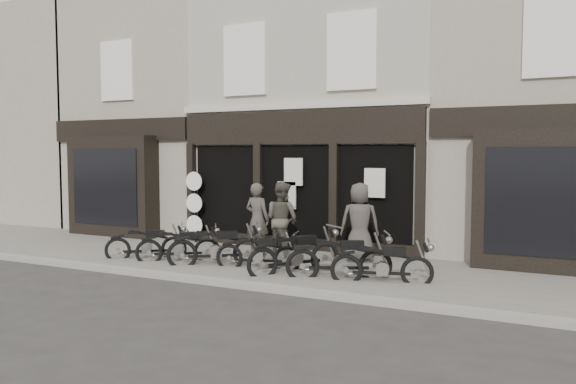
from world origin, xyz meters
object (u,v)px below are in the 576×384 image
at_px(motorcycle_1, 179,249).
at_px(advert_sign_post, 195,209).
at_px(motorcycle_3, 259,256).
at_px(man_left, 257,219).
at_px(motorcycle_4, 296,257).
at_px(motorcycle_2, 217,251).
at_px(man_centre, 282,219).
at_px(motorcycle_5, 340,262).
at_px(man_right, 360,222).
at_px(motorcycle_0, 147,247).
at_px(motorcycle_6, 383,268).

xyz_separation_m(motorcycle_1, advert_sign_post, (-1.31, 2.50, 0.71)).
distance_m(motorcycle_3, man_left, 1.68).
bearing_deg(motorcycle_4, advert_sign_post, 98.03).
relative_size(motorcycle_2, advert_sign_post, 0.88).
xyz_separation_m(motorcycle_4, man_centre, (-1.10, 1.51, 0.64)).
bearing_deg(man_centre, motorcycle_3, 111.42).
distance_m(motorcycle_5, advert_sign_post, 6.13).
distance_m(motorcycle_1, man_centre, 2.66).
relative_size(man_centre, man_right, 0.99).
height_order(motorcycle_4, man_right, man_right).
height_order(motorcycle_0, motorcycle_1, motorcycle_1).
bearing_deg(man_right, motorcycle_2, 10.40).
distance_m(motorcycle_1, motorcycle_2, 1.09).
xyz_separation_m(motorcycle_4, motorcycle_5, (1.09, -0.08, -0.00)).
distance_m(motorcycle_4, advert_sign_post, 5.12).
height_order(motorcycle_4, man_left, man_left).
xyz_separation_m(motorcycle_0, motorcycle_5, (5.21, 0.02, 0.05)).
height_order(motorcycle_0, motorcycle_4, motorcycle_4).
bearing_deg(advert_sign_post, man_centre, -16.75).
bearing_deg(man_right, man_left, -12.82).
relative_size(motorcycle_3, man_right, 1.03).
bearing_deg(motorcycle_4, motorcycle_5, -57.52).
distance_m(motorcycle_3, advert_sign_post, 4.30).
bearing_deg(man_right, motorcycle_0, -0.49).
bearing_deg(motorcycle_3, motorcycle_5, -17.97).
distance_m(motorcycle_1, man_right, 4.48).
distance_m(motorcycle_1, motorcycle_4, 3.15).
xyz_separation_m(motorcycle_3, motorcycle_6, (2.98, -0.14, 0.02)).
relative_size(motorcycle_0, motorcycle_1, 0.97).
bearing_deg(man_right, motorcycle_4, 41.86).
distance_m(motorcycle_2, advert_sign_post, 3.52).
xyz_separation_m(motorcycle_2, man_centre, (0.96, 1.56, 0.64)).
relative_size(motorcycle_1, man_centre, 0.96).
xyz_separation_m(man_left, advert_sign_post, (-2.71, 1.07, 0.05)).
height_order(man_left, man_right, man_right).
height_order(motorcycle_2, motorcycle_5, motorcycle_2).
relative_size(motorcycle_2, motorcycle_6, 0.97).
bearing_deg(advert_sign_post, man_right, -8.78).
distance_m(motorcycle_2, motorcycle_3, 1.11).
relative_size(motorcycle_4, man_right, 1.03).
xyz_separation_m(motorcycle_3, motorcycle_5, (2.05, -0.12, 0.05)).
distance_m(motorcycle_2, motorcycle_6, 4.09).
bearing_deg(man_right, advert_sign_post, -28.09).
xyz_separation_m(motorcycle_0, man_left, (2.38, 1.47, 0.67)).
xyz_separation_m(motorcycle_4, man_left, (-1.74, 1.37, 0.62)).
height_order(motorcycle_2, man_centre, man_centre).
relative_size(motorcycle_2, man_left, 1.06).
height_order(man_left, advert_sign_post, advert_sign_post).
bearing_deg(motorcycle_5, motorcycle_0, 154.78).
height_order(motorcycle_4, advert_sign_post, advert_sign_post).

